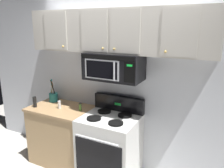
% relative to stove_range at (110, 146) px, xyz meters
% --- Properties ---
extents(back_wall, '(5.20, 0.10, 2.70)m').
position_rel_stove_range_xyz_m(back_wall, '(0.00, 0.37, 0.88)').
color(back_wall, silver).
rests_on(back_wall, ground_plane).
extents(stove_range, '(0.76, 0.69, 1.12)m').
position_rel_stove_range_xyz_m(stove_range, '(0.00, 0.00, 0.00)').
color(stove_range, white).
rests_on(stove_range, ground_plane).
extents(over_range_microwave, '(0.76, 0.43, 0.35)m').
position_rel_stove_range_xyz_m(over_range_microwave, '(-0.00, 0.12, 1.11)').
color(over_range_microwave, black).
extents(upper_cabinets, '(2.50, 0.36, 0.55)m').
position_rel_stove_range_xyz_m(upper_cabinets, '(-0.00, 0.15, 1.56)').
color(upper_cabinets, '#BCB7AD').
extents(counter_segment, '(0.93, 0.65, 0.90)m').
position_rel_stove_range_xyz_m(counter_segment, '(-0.84, 0.01, -0.02)').
color(counter_segment, tan).
rests_on(counter_segment, ground_plane).
extents(utensil_crock_teal, '(0.14, 0.14, 0.38)m').
position_rel_stove_range_xyz_m(utensil_crock_teal, '(-1.12, 0.16, 0.52)').
color(utensil_crock_teal, teal).
rests_on(utensil_crock_teal, counter_segment).
extents(salt_shaker, '(0.05, 0.05, 0.12)m').
position_rel_stove_range_xyz_m(salt_shaker, '(-0.82, -0.04, 0.49)').
color(salt_shaker, white).
rests_on(salt_shaker, counter_segment).
extents(pepper_mill, '(0.05, 0.05, 0.16)m').
position_rel_stove_range_xyz_m(pepper_mill, '(-1.19, -0.17, 0.51)').
color(pepper_mill, black).
rests_on(pepper_mill, counter_segment).
extents(spice_jar, '(0.04, 0.04, 0.12)m').
position_rel_stove_range_xyz_m(spice_jar, '(-0.50, 0.03, 0.49)').
color(spice_jar, '#4C7F33').
rests_on(spice_jar, counter_segment).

